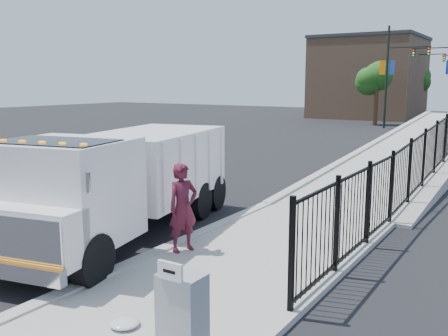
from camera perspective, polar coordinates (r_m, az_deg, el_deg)
The scene contains 15 objects.
ground at distance 11.56m, azimuth -4.42°, elevation -8.71°, with size 120.00×120.00×0.00m, color black.
sidewalk at distance 8.97m, azimuth -2.16°, elevation -13.89°, with size 3.55×12.00×0.12m, color #9E998E.
curb at distance 10.10m, azimuth -11.36°, elevation -11.18°, with size 0.30×12.00×0.16m, color #ADAAA3.
ramp at distance 25.42m, azimuth 21.94°, elevation 0.79°, with size 3.95×24.00×1.70m, color #9E998E.
iron_fence at distance 21.16m, azimuth 23.85°, elevation 1.45°, with size 0.10×28.00×1.80m, color black.
truck at distance 11.83m, azimuth -11.87°, elevation -1.13°, with size 3.94×7.93×2.60m.
worker at distance 10.55m, azimuth -4.71°, elevation -4.53°, with size 0.69×0.45×1.88m, color #4C1424.
utility_cabinet at distance 6.45m, azimuth -4.78°, elevation -17.14°, with size 0.55×0.40×1.25m, color gray.
arrow_sign at distance 5.99m, azimuth -6.18°, elevation -11.64°, with size 0.35×0.04×0.22m, color white.
debris at distance 7.80m, azimuth -11.30°, elevation -16.96°, with size 0.45×0.45×0.11m, color silver.
light_pole_0 at distance 42.00m, azimuth 18.51°, elevation 10.25°, with size 3.77×0.22×8.00m.
light_pole_2 at distance 53.19m, azimuth 20.82°, elevation 9.92°, with size 3.77×0.22×8.00m.
tree_0 at distance 44.78m, azimuth 17.11°, elevation 9.72°, with size 2.52×2.52×5.26m.
tree_2 at distance 58.07m, azimuth 21.32°, elevation 9.40°, with size 2.50×2.50×5.25m.
building at distance 55.01m, azimuth 16.21°, elevation 9.76°, with size 10.00×10.00×8.00m, color #8C664C.
Camera 1 is at (6.61, -8.75, 3.66)m, focal length 40.00 mm.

